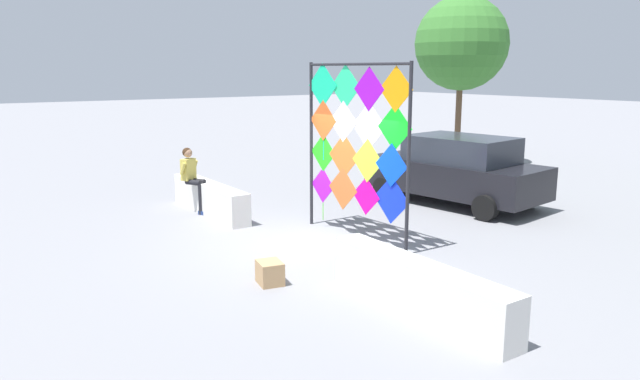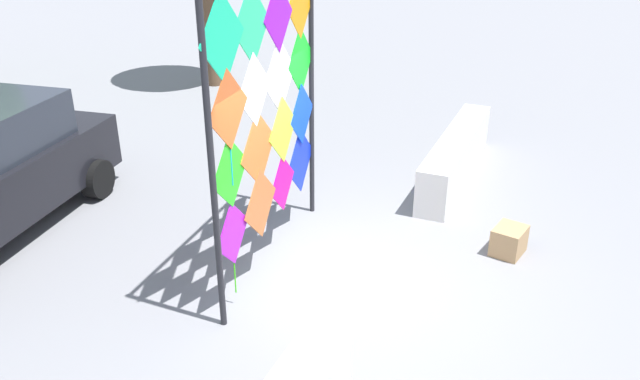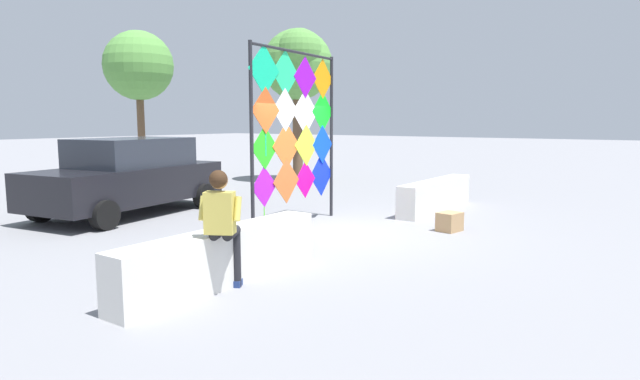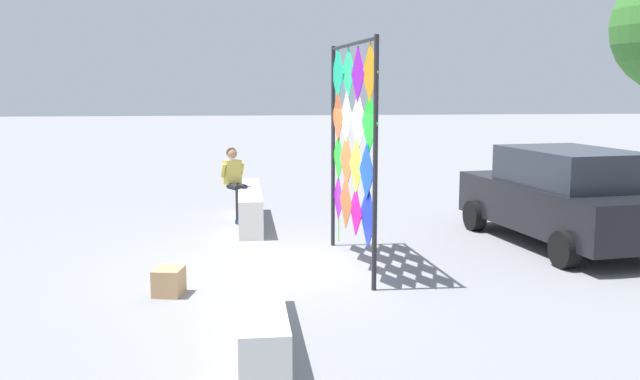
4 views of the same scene
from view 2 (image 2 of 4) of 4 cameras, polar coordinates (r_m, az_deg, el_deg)
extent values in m
plane|color=gray|center=(8.05, 3.06, -8.04)|extent=(120.00, 120.00, 0.00)
cube|color=silver|center=(10.90, 11.94, 2.96)|extent=(3.41, 0.47, 0.74)
cylinder|color=#232328|center=(6.51, -9.50, 1.11)|extent=(0.07, 0.07, 3.59)
cylinder|color=#232328|center=(9.01, -0.76, 8.37)|extent=(0.07, 0.07, 3.59)
cube|color=#AC19CF|center=(7.20, -7.72, -3.85)|extent=(0.77, 0.07, 0.77)
cylinder|color=#3EE516|center=(7.50, -7.53, -7.73)|extent=(0.02, 0.02, 0.40)
cube|color=#CC642C|center=(7.73, -5.28, -1.21)|extent=(0.90, 0.08, 0.90)
cube|color=#F60993|center=(8.33, -3.32, 0.62)|extent=(0.78, 0.07, 0.78)
cube|color=#102CE5|center=(8.91, -1.74, 2.64)|extent=(0.94, 0.08, 0.94)
cube|color=#27D81D|center=(6.89, -7.94, 1.54)|extent=(0.82, 0.07, 0.82)
cube|color=orange|center=(7.46, -5.48, 3.64)|extent=(0.94, 0.08, 0.94)
cylinder|color=#16A1E5|center=(7.75, -5.33, -1.17)|extent=(0.02, 0.02, 0.46)
cube|color=#C6F032|center=(8.08, -3.29, 5.34)|extent=(0.87, 0.07, 0.87)
cube|color=#0B44EE|center=(8.66, -1.62, 6.71)|extent=(0.84, 0.07, 0.84)
cube|color=#DF5B22|center=(6.65, -8.09, 7.06)|extent=(0.87, 0.07, 0.87)
cylinder|color=#16A6E5|center=(6.88, -7.84, 1.99)|extent=(0.02, 0.02, 0.42)
cube|color=white|center=(7.20, -5.80, 8.78)|extent=(0.84, 0.07, 0.84)
cube|color=white|center=(7.88, -3.58, 10.04)|extent=(0.95, 0.08, 0.95)
cube|color=#12E022|center=(8.51, -1.72, 11.38)|extent=(0.88, 0.07, 0.88)
cube|color=#14D993|center=(6.44, -8.63, 13.19)|extent=(0.94, 0.08, 0.94)
cube|color=#26E88D|center=(7.08, -6.04, 14.36)|extent=(0.89, 0.08, 0.89)
cube|color=#980FCF|center=(7.72, -3.70, 15.14)|extent=(0.85, 0.07, 0.85)
cube|color=orange|center=(8.37, -1.77, 16.08)|extent=(0.85, 0.07, 0.85)
cylinder|color=black|center=(10.57, -19.11, 0.94)|extent=(0.64, 0.32, 0.61)
cube|color=tan|center=(8.87, 16.39, -4.32)|extent=(0.52, 0.46, 0.38)
cylinder|color=brown|center=(15.81, -9.72, 15.12)|extent=(0.36, 0.36, 3.39)
camera|label=1|loc=(16.26, 38.85, 16.64)|focal=33.14mm
camera|label=3|loc=(4.53, 134.78, -50.12)|focal=29.97mm
camera|label=4|loc=(17.65, 18.91, 19.14)|focal=39.72mm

